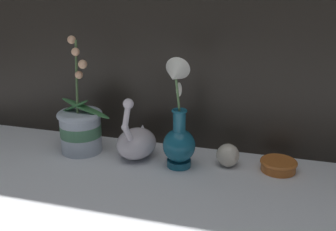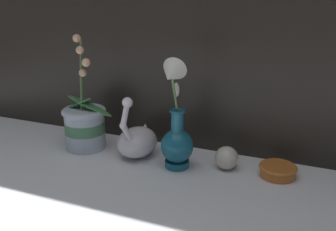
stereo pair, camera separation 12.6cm
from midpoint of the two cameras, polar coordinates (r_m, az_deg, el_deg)
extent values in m
plane|color=white|center=(1.21, 2.00, -8.64)|extent=(2.80, 2.80, 0.00)
cylinder|color=#B2BCCC|center=(1.39, -9.43, -1.92)|extent=(0.14, 0.14, 0.14)
cylinder|color=#477A56|center=(1.39, -9.45, -1.65)|extent=(0.14, 0.14, 0.04)
torus|color=#B2BCCC|center=(1.37, -9.57, 0.55)|extent=(0.15, 0.15, 0.02)
cylinder|color=#4C6B3D|center=(1.34, -9.87, 5.77)|extent=(0.01, 0.03, 0.24)
ellipsoid|color=#38703D|center=(1.35, -8.73, 1.36)|extent=(0.17, 0.05, 0.07)
ellipsoid|color=#38703D|center=(1.38, -10.33, 1.64)|extent=(0.14, 0.07, 0.07)
sphere|color=#E5A87F|center=(1.33, -10.45, 10.94)|extent=(0.03, 0.03, 0.03)
sphere|color=#E5A87F|center=(1.32, -9.98, 9.29)|extent=(0.03, 0.03, 0.03)
sphere|color=#E5A87F|center=(1.30, -9.07, 7.58)|extent=(0.03, 0.03, 0.03)
sphere|color=#E5A87F|center=(1.32, -9.59, 6.09)|extent=(0.03, 0.03, 0.03)
ellipsoid|color=white|center=(1.32, -1.78, -3.93)|extent=(0.13, 0.16, 0.10)
cone|color=white|center=(1.37, -0.77, -2.46)|extent=(0.06, 0.08, 0.07)
cylinder|color=white|center=(1.24, -3.08, -2.56)|extent=(0.02, 0.06, 0.08)
sphere|color=white|center=(1.21, -3.59, -1.54)|extent=(0.02, 0.02, 0.02)
cylinder|color=white|center=(1.21, -3.28, 0.15)|extent=(0.02, 0.05, 0.07)
sphere|color=white|center=(1.22, -2.97, 1.83)|extent=(0.03, 0.03, 0.03)
cylinder|color=#195B75|center=(1.26, 4.20, -6.99)|extent=(0.08, 0.08, 0.02)
ellipsoid|color=#195B75|center=(1.24, 4.26, -4.48)|extent=(0.10, 0.10, 0.11)
cylinder|color=#195B75|center=(1.21, 4.36, -0.91)|extent=(0.04, 0.04, 0.07)
torus|color=#195B75|center=(1.20, 4.40, 0.58)|extent=(0.05, 0.05, 0.01)
cylinder|color=#567A47|center=(1.16, 4.14, 2.82)|extent=(0.01, 0.05, 0.11)
cone|color=white|center=(1.11, 3.74, 6.01)|extent=(0.07, 0.08, 0.09)
ellipsoid|color=white|center=(1.16, 4.34, 3.69)|extent=(0.02, 0.02, 0.04)
sphere|color=beige|center=(1.26, 11.36, -6.11)|extent=(0.07, 0.07, 0.07)
cylinder|color=#C66628|center=(1.26, 18.46, -7.70)|extent=(0.11, 0.11, 0.03)
torus|color=#C66628|center=(1.26, 18.51, -7.22)|extent=(0.11, 0.11, 0.01)
camera|label=1|loc=(0.06, -87.14, 0.99)|focal=42.00mm
camera|label=2|loc=(0.06, 92.86, -0.99)|focal=42.00mm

